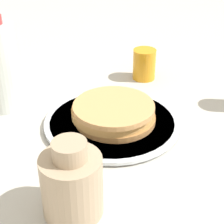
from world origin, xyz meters
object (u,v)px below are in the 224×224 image
object	(u,v)px
water_bottle_mid	(0,67)
pancake_stack	(113,112)
plate	(112,122)
juice_glass	(144,64)
cream_jug	(72,183)

from	to	relation	value
water_bottle_mid	pancake_stack	bearing A→B (deg)	23.79
plate	water_bottle_mid	size ratio (longest dim) A/B	1.34
plate	juice_glass	size ratio (longest dim) A/B	3.61
pancake_stack	juice_glass	xyz separation A→B (m)	(-0.09, 0.23, 0.01)
juice_glass	cream_jug	xyz separation A→B (m)	(0.21, -0.46, 0.02)
plate	water_bottle_mid	bearing A→B (deg)	-156.17
cream_jug	water_bottle_mid	distance (m)	0.38
pancake_stack	cream_jug	distance (m)	0.26
juice_glass	cream_jug	size ratio (longest dim) A/B	0.61
juice_glass	cream_jug	bearing A→B (deg)	-65.41
plate	pancake_stack	size ratio (longest dim) A/B	1.64
plate	water_bottle_mid	xyz separation A→B (m)	(-0.24, -0.10, 0.09)
pancake_stack	cream_jug	bearing A→B (deg)	-63.05
plate	juice_glass	distance (m)	0.25
juice_glass	water_bottle_mid	world-z (taller)	water_bottle_mid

